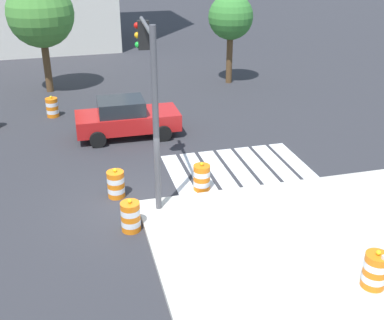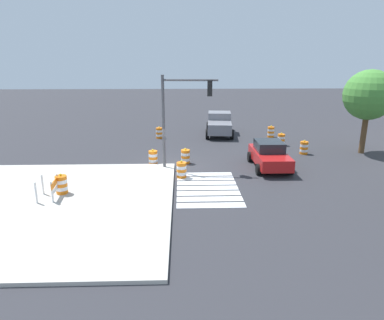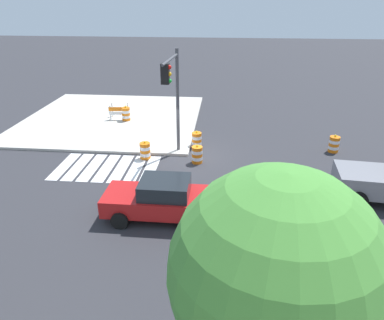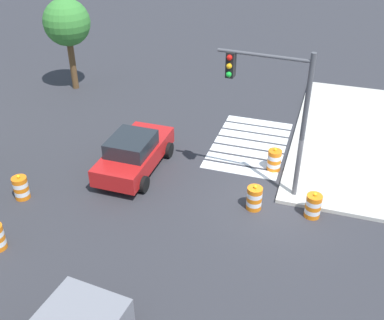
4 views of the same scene
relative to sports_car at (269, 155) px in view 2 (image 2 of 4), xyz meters
The scene contains 16 objects.
ground_plane 5.97m from the sports_car, 94.69° to the right, with size 120.00×120.00×0.00m, color #2D2D33.
sidewalk_corner 13.13m from the sports_car, 65.12° to the right, with size 12.00×12.00×0.15m, color #BCB7AD.
crosswalk_stripes 5.46m from the sports_car, 49.33° to the right, with size 5.10×3.20×0.02m.
sports_car is the anchor object (origin of this frame).
pickup_truck 10.24m from the sports_car, 168.62° to the right, with size 5.31×2.73×1.92m.
traffic_barrel_near_corner 4.51m from the sports_car, 133.29° to the left, with size 0.56×0.56×1.02m.
traffic_barrel_crosswalk_end 5.30m from the sports_car, 101.28° to the right, with size 0.56×0.56×1.02m.
traffic_barrel_median_near 8.99m from the sports_car, 165.08° to the left, with size 0.56×0.56×1.02m.
traffic_barrel_median_far 6.17m from the sports_car, 157.35° to the left, with size 0.56×0.56×1.02m.
traffic_barrel_far_curb 11.27m from the sports_car, 139.43° to the right, with size 0.56×0.56×1.02m.
traffic_barrel_lane_center 7.32m from the sports_car, 96.63° to the right, with size 0.56×0.56×1.02m.
traffic_barrel_opposite_curb 5.74m from the sports_car, 71.86° to the right, with size 0.56×0.56×1.02m.
traffic_barrel_on_sidewalk 12.14m from the sports_car, 68.92° to the right, with size 0.56×0.56×1.02m.
construction_barricade 12.60m from the sports_car, 66.88° to the right, with size 1.31×0.90×1.00m.
traffic_light_pole 6.19m from the sports_car, 88.11° to the right, with size 0.48×3.29×5.50m.
street_tree_streetside_near 8.85m from the sports_car, 113.36° to the left, with size 3.45×3.45×5.86m.
Camera 2 is at (20.89, 0.46, 6.48)m, focal length 32.26 mm.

